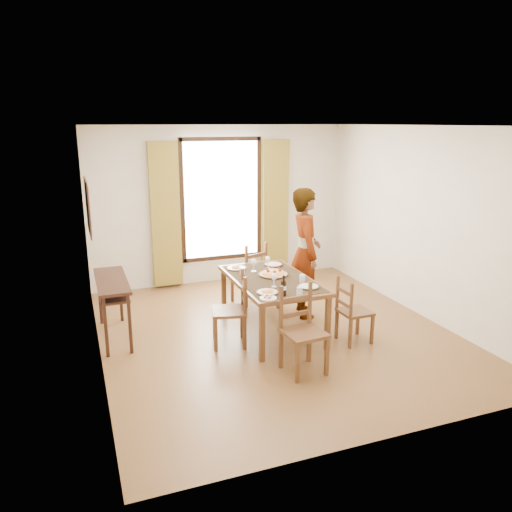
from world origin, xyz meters
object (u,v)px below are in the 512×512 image
object	(u,v)px
console_table	(112,288)
pasta_platter	(273,272)
man	(305,253)
dining_table	(272,283)

from	to	relation	value
console_table	pasta_platter	bearing A→B (deg)	-12.01
man	pasta_platter	distance (m)	0.71
dining_table	pasta_platter	size ratio (longest dim) A/B	4.16
man	pasta_platter	world-z (taller)	man
dining_table	man	size ratio (longest dim) A/B	0.89
dining_table	man	xyz separation A→B (m)	(0.69, 0.42, 0.24)
dining_table	pasta_platter	world-z (taller)	pasta_platter
console_table	pasta_platter	distance (m)	2.11
console_table	pasta_platter	size ratio (longest dim) A/B	3.00
man	console_table	bearing A→B (deg)	100.64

